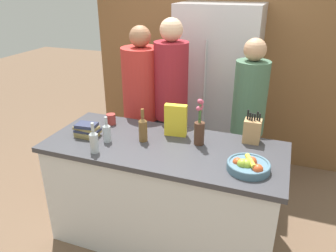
{
  "coord_description": "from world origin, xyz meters",
  "views": [
    {
      "loc": [
        0.81,
        -2.09,
        2.06
      ],
      "look_at": [
        0.0,
        0.1,
        1.02
      ],
      "focal_mm": 35.0,
      "sensor_mm": 36.0,
      "label": 1
    }
  ],
  "objects_px": {
    "bottle_vinegar": "(94,141)",
    "person_in_blue": "(171,101)",
    "knife_block": "(252,131)",
    "person_at_sink": "(142,104)",
    "coffee_mug": "(111,119)",
    "refrigerator": "(216,91)",
    "bottle_wine": "(107,132)",
    "flower_vase": "(199,129)",
    "cereal_box": "(176,120)",
    "person_in_red_tee": "(248,118)",
    "book_stack": "(87,130)",
    "bottle_oil": "(143,128)",
    "fruit_bowl": "(248,165)"
  },
  "relations": [
    {
      "from": "knife_block",
      "to": "bottle_vinegar",
      "type": "height_order",
      "value": "knife_block"
    },
    {
      "from": "refrigerator",
      "to": "person_in_red_tee",
      "type": "bearing_deg",
      "value": -56.68
    },
    {
      "from": "bottle_oil",
      "to": "bottle_wine",
      "type": "relative_size",
      "value": 1.29
    },
    {
      "from": "bottle_wine",
      "to": "person_in_blue",
      "type": "relative_size",
      "value": 0.12
    },
    {
      "from": "knife_block",
      "to": "book_stack",
      "type": "height_order",
      "value": "knife_block"
    },
    {
      "from": "knife_block",
      "to": "bottle_wine",
      "type": "bearing_deg",
      "value": -159.9
    },
    {
      "from": "bottle_vinegar",
      "to": "bottle_wine",
      "type": "xyz_separation_m",
      "value": [
        -0.0,
        0.19,
        -0.01
      ]
    },
    {
      "from": "flower_vase",
      "to": "cereal_box",
      "type": "distance_m",
      "value": 0.24
    },
    {
      "from": "knife_block",
      "to": "book_stack",
      "type": "bearing_deg",
      "value": -164.02
    },
    {
      "from": "cereal_box",
      "to": "coffee_mug",
      "type": "height_order",
      "value": "cereal_box"
    },
    {
      "from": "flower_vase",
      "to": "person_in_blue",
      "type": "distance_m",
      "value": 0.7
    },
    {
      "from": "person_in_blue",
      "to": "coffee_mug",
      "type": "bearing_deg",
      "value": -107.82
    },
    {
      "from": "bottle_wine",
      "to": "fruit_bowl",
      "type": "bearing_deg",
      "value": -2.69
    },
    {
      "from": "bottle_vinegar",
      "to": "person_in_blue",
      "type": "distance_m",
      "value": 0.99
    },
    {
      "from": "bottle_vinegar",
      "to": "person_in_blue",
      "type": "height_order",
      "value": "person_in_blue"
    },
    {
      "from": "refrigerator",
      "to": "bottle_wine",
      "type": "relative_size",
      "value": 8.87
    },
    {
      "from": "refrigerator",
      "to": "book_stack",
      "type": "bearing_deg",
      "value": -117.09
    },
    {
      "from": "person_at_sink",
      "to": "person_in_red_tee",
      "type": "distance_m",
      "value": 1.02
    },
    {
      "from": "bottle_oil",
      "to": "cereal_box",
      "type": "bearing_deg",
      "value": 42.23
    },
    {
      "from": "flower_vase",
      "to": "person_at_sink",
      "type": "xyz_separation_m",
      "value": [
        -0.73,
        0.55,
        -0.08
      ]
    },
    {
      "from": "book_stack",
      "to": "bottle_vinegar",
      "type": "height_order",
      "value": "bottle_vinegar"
    },
    {
      "from": "refrigerator",
      "to": "bottle_oil",
      "type": "distance_m",
      "value": 1.39
    },
    {
      "from": "cereal_box",
      "to": "coffee_mug",
      "type": "xyz_separation_m",
      "value": [
        -0.61,
        0.01,
        -0.08
      ]
    },
    {
      "from": "book_stack",
      "to": "person_in_red_tee",
      "type": "xyz_separation_m",
      "value": [
        1.18,
        0.78,
        -0.02
      ]
    },
    {
      "from": "book_stack",
      "to": "bottle_oil",
      "type": "xyz_separation_m",
      "value": [
        0.46,
        0.08,
        0.05
      ]
    },
    {
      "from": "cereal_box",
      "to": "coffee_mug",
      "type": "distance_m",
      "value": 0.61
    },
    {
      "from": "fruit_bowl",
      "to": "knife_block",
      "type": "relative_size",
      "value": 1.09
    },
    {
      "from": "bottle_wine",
      "to": "person_in_red_tee",
      "type": "relative_size",
      "value": 0.13
    },
    {
      "from": "flower_vase",
      "to": "bottle_oil",
      "type": "distance_m",
      "value": 0.44
    },
    {
      "from": "coffee_mug",
      "to": "person_in_red_tee",
      "type": "distance_m",
      "value": 1.23
    },
    {
      "from": "coffee_mug",
      "to": "bottle_wine",
      "type": "relative_size",
      "value": 0.55
    },
    {
      "from": "flower_vase",
      "to": "cereal_box",
      "type": "relative_size",
      "value": 1.41
    },
    {
      "from": "cereal_box",
      "to": "person_at_sink",
      "type": "height_order",
      "value": "person_at_sink"
    },
    {
      "from": "knife_block",
      "to": "cereal_box",
      "type": "bearing_deg",
      "value": -171.29
    },
    {
      "from": "refrigerator",
      "to": "fruit_bowl",
      "type": "xyz_separation_m",
      "value": [
        0.56,
        -1.52,
        0.01
      ]
    },
    {
      "from": "coffee_mug",
      "to": "person_at_sink",
      "type": "xyz_separation_m",
      "value": [
        0.1,
        0.45,
        0.0
      ]
    },
    {
      "from": "cereal_box",
      "to": "bottle_wine",
      "type": "distance_m",
      "value": 0.55
    },
    {
      "from": "coffee_mug",
      "to": "person_at_sink",
      "type": "height_order",
      "value": "person_at_sink"
    },
    {
      "from": "bottle_vinegar",
      "to": "cereal_box",
      "type": "bearing_deg",
      "value": 46.45
    },
    {
      "from": "book_stack",
      "to": "cereal_box",
      "type": "bearing_deg",
      "value": 22.09
    },
    {
      "from": "book_stack",
      "to": "person_in_red_tee",
      "type": "height_order",
      "value": "person_in_red_tee"
    },
    {
      "from": "knife_block",
      "to": "person_at_sink",
      "type": "bearing_deg",
      "value": 161.56
    },
    {
      "from": "person_at_sink",
      "to": "person_in_blue",
      "type": "relative_size",
      "value": 0.96
    },
    {
      "from": "bottle_oil",
      "to": "person_in_blue",
      "type": "distance_m",
      "value": 0.65
    },
    {
      "from": "cereal_box",
      "to": "refrigerator",
      "type": "bearing_deg",
      "value": 86.39
    },
    {
      "from": "book_stack",
      "to": "person_at_sink",
      "type": "relative_size",
      "value": 0.12
    },
    {
      "from": "knife_block",
      "to": "cereal_box",
      "type": "relative_size",
      "value": 1.0
    },
    {
      "from": "cereal_box",
      "to": "bottle_oil",
      "type": "distance_m",
      "value": 0.28
    },
    {
      "from": "bottle_vinegar",
      "to": "refrigerator",
      "type": "bearing_deg",
      "value": 72.12
    },
    {
      "from": "coffee_mug",
      "to": "knife_block",
      "type": "bearing_deg",
      "value": 3.74
    }
  ]
}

